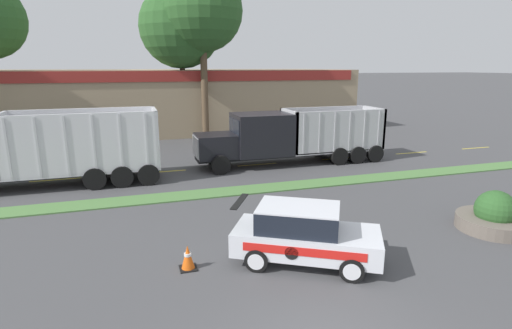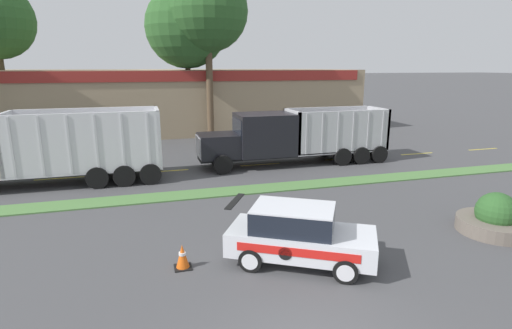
% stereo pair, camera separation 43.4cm
% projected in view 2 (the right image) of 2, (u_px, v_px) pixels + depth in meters
% --- Properties ---
extents(grass_verge, '(120.00, 1.31, 0.06)m').
position_uv_depth(grass_verge, '(217.00, 192.00, 18.16)').
color(grass_verge, '#517F42').
rests_on(grass_verge, ground_plane).
extents(centre_line_3, '(2.40, 0.14, 0.01)m').
position_uv_depth(centre_line_3, '(59.00, 178.00, 20.53)').
color(centre_line_3, yellow).
rests_on(centre_line_3, ground_plane).
extents(centre_line_4, '(2.40, 0.14, 0.01)m').
position_uv_depth(centre_line_4, '(166.00, 171.00, 21.98)').
color(centre_line_4, yellow).
rests_on(centre_line_4, ground_plane).
extents(centre_line_5, '(2.40, 0.14, 0.01)m').
position_uv_depth(centre_line_5, '(260.00, 165.00, 23.42)').
color(centre_line_5, yellow).
rests_on(centre_line_5, ground_plane).
extents(centre_line_6, '(2.40, 0.14, 0.01)m').
position_uv_depth(centre_line_6, '(343.00, 159.00, 24.87)').
color(centre_line_6, yellow).
rests_on(centre_line_6, ground_plane).
extents(centre_line_7, '(2.40, 0.14, 0.01)m').
position_uv_depth(centre_line_7, '(417.00, 154.00, 26.31)').
color(centre_line_7, yellow).
rests_on(centre_line_7, ground_plane).
extents(centre_line_8, '(2.40, 0.14, 0.01)m').
position_uv_depth(centre_line_8, '(483.00, 149.00, 27.76)').
color(centre_line_8, yellow).
rests_on(centre_line_8, ground_plane).
extents(dump_truck_lead, '(11.22, 2.77, 3.20)m').
position_uv_depth(dump_truck_lead, '(279.00, 138.00, 23.10)').
color(dump_truck_lead, black).
rests_on(dump_truck_lead, ground_plane).
extents(dump_truck_mid, '(11.79, 2.83, 3.57)m').
position_uv_depth(dump_truck_mid, '(13.00, 155.00, 18.68)').
color(dump_truck_mid, black).
rests_on(dump_truck_mid, ground_plane).
extents(rally_car, '(4.53, 3.64, 1.75)m').
position_uv_depth(rally_car, '(299.00, 234.00, 11.55)').
color(rally_car, silver).
rests_on(rally_car, ground_plane).
extents(stone_planter, '(2.47, 2.47, 1.42)m').
position_uv_depth(stone_planter, '(495.00, 219.00, 13.81)').
color(stone_planter, '#6B6056').
rests_on(stone_planter, ground_plane).
extents(traffic_cone, '(0.49, 0.49, 0.71)m').
position_uv_depth(traffic_cone, '(182.00, 256.00, 11.36)').
color(traffic_cone, black).
rests_on(traffic_cone, ground_plane).
extents(store_building_backdrop, '(31.84, 12.10, 5.32)m').
position_uv_depth(store_building_backdrop, '(176.00, 99.00, 36.74)').
color(store_building_backdrop, '#9E896B').
rests_on(store_building_backdrop, ground_plane).
extents(tree_behind_left, '(5.98, 5.98, 14.08)m').
position_uv_depth(tree_behind_left, '(207.00, 3.00, 29.30)').
color(tree_behind_left, brown).
rests_on(tree_behind_left, ground_plane).
extents(tree_behind_far_right, '(6.30, 6.30, 13.30)m').
position_uv_depth(tree_behind_far_right, '(186.00, 18.00, 30.67)').
color(tree_behind_far_right, brown).
rests_on(tree_behind_far_right, ground_plane).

